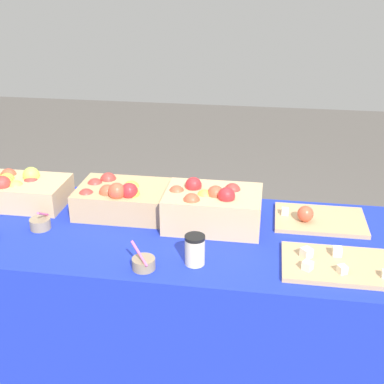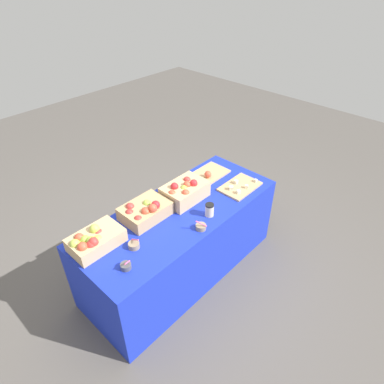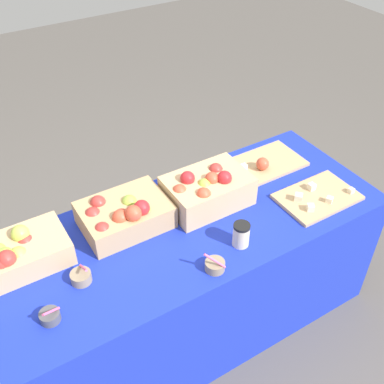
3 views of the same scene
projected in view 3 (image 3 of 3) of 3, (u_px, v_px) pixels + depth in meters
ground_plane at (190, 319)px, 2.63m from camera, size 10.00×10.00×0.00m
table at (190, 276)px, 2.40m from camera, size 1.90×0.76×0.74m
apple_crate_left at (15, 254)px, 1.92m from camera, size 0.40×0.25×0.16m
apple_crate_middle at (124, 214)px, 2.11m from camera, size 0.39×0.29×0.18m
apple_crate_right at (207, 190)px, 2.23m from camera, size 0.40×0.27×0.20m
cutting_board_front at (317, 197)px, 2.30m from camera, size 0.39×0.26×0.05m
cutting_board_back at (266, 163)px, 2.51m from camera, size 0.38×0.26×0.09m
sample_bowl_near at (50, 316)px, 1.74m from camera, size 0.08×0.08×0.09m
sample_bowl_mid at (81, 277)px, 1.89m from camera, size 0.09×0.09×0.10m
sample_bowl_far at (215, 265)px, 1.94m from camera, size 0.09×0.09×0.10m
coffee_cup at (241, 235)px, 2.03m from camera, size 0.07×0.07×0.12m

